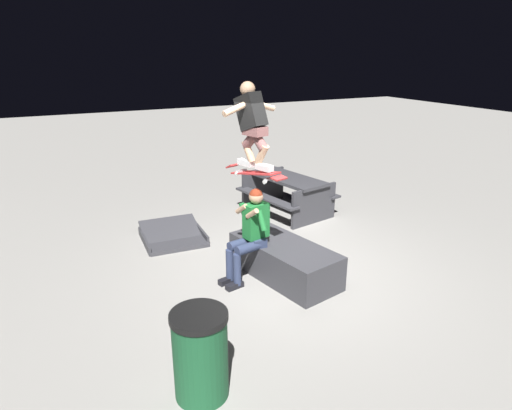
{
  "coord_description": "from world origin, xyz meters",
  "views": [
    {
      "loc": [
        -5.15,
        3.09,
        3.13
      ],
      "look_at": [
        0.05,
        0.5,
        1.11
      ],
      "focal_mm": 31.16,
      "sensor_mm": 36.0,
      "label": 1
    }
  ],
  "objects_px": {
    "person_sitting_on_ledge": "(250,231)",
    "kicker_ramp": "(173,237)",
    "skater_airborne": "(252,121)",
    "skateboard": "(255,173)",
    "picnic_table_back": "(287,189)",
    "ledge_box_main": "(284,260)",
    "trash_bin": "(200,354)"
  },
  "relations": [
    {
      "from": "kicker_ramp",
      "to": "picnic_table_back",
      "type": "distance_m",
      "value": 2.55
    },
    {
      "from": "person_sitting_on_ledge",
      "to": "ledge_box_main",
      "type": "bearing_deg",
      "value": -107.93
    },
    {
      "from": "person_sitting_on_ledge",
      "to": "skater_airborne",
      "type": "bearing_deg",
      "value": -44.8
    },
    {
      "from": "ledge_box_main",
      "to": "skater_airborne",
      "type": "bearing_deg",
      "value": 60.34
    },
    {
      "from": "skateboard",
      "to": "picnic_table_back",
      "type": "xyz_separation_m",
      "value": [
        2.18,
        -1.8,
        -1.07
      ]
    },
    {
      "from": "trash_bin",
      "to": "kicker_ramp",
      "type": "bearing_deg",
      "value": -12.29
    },
    {
      "from": "kicker_ramp",
      "to": "picnic_table_back",
      "type": "relative_size",
      "value": 0.61
    },
    {
      "from": "skater_airborne",
      "to": "trash_bin",
      "type": "relative_size",
      "value": 1.26
    },
    {
      "from": "kicker_ramp",
      "to": "picnic_table_back",
      "type": "bearing_deg",
      "value": -82.56
    },
    {
      "from": "ledge_box_main",
      "to": "skater_airborne",
      "type": "height_order",
      "value": "skater_airborne"
    },
    {
      "from": "skater_airborne",
      "to": "kicker_ramp",
      "type": "relative_size",
      "value": 0.95
    },
    {
      "from": "person_sitting_on_ledge",
      "to": "kicker_ramp",
      "type": "distance_m",
      "value": 2.09
    },
    {
      "from": "person_sitting_on_ledge",
      "to": "picnic_table_back",
      "type": "bearing_deg",
      "value": -40.7
    },
    {
      "from": "ledge_box_main",
      "to": "kicker_ramp",
      "type": "xyz_separation_m",
      "value": [
        2.03,
        1.08,
        -0.2
      ]
    },
    {
      "from": "picnic_table_back",
      "to": "ledge_box_main",
      "type": "bearing_deg",
      "value": 149.03
    },
    {
      "from": "skateboard",
      "to": "kicker_ramp",
      "type": "xyz_separation_m",
      "value": [
        1.85,
        0.69,
        -1.52
      ]
    },
    {
      "from": "picnic_table_back",
      "to": "trash_bin",
      "type": "distance_m",
      "value": 5.22
    },
    {
      "from": "skater_airborne",
      "to": "kicker_ramp",
      "type": "height_order",
      "value": "skater_airborne"
    },
    {
      "from": "skater_airborne",
      "to": "picnic_table_back",
      "type": "distance_m",
      "value": 3.3
    },
    {
      "from": "kicker_ramp",
      "to": "picnic_table_back",
      "type": "height_order",
      "value": "picnic_table_back"
    },
    {
      "from": "trash_bin",
      "to": "ledge_box_main",
      "type": "bearing_deg",
      "value": -47.98
    },
    {
      "from": "skateboard",
      "to": "kicker_ramp",
      "type": "bearing_deg",
      "value": 20.38
    },
    {
      "from": "ledge_box_main",
      "to": "person_sitting_on_ledge",
      "type": "distance_m",
      "value": 0.71
    },
    {
      "from": "ledge_box_main",
      "to": "trash_bin",
      "type": "relative_size",
      "value": 1.9
    },
    {
      "from": "skater_airborne",
      "to": "trash_bin",
      "type": "xyz_separation_m",
      "value": [
        -1.93,
        1.48,
        -1.81
      ]
    },
    {
      "from": "person_sitting_on_ledge",
      "to": "kicker_ramp",
      "type": "xyz_separation_m",
      "value": [
        1.87,
        0.6,
        -0.7
      ]
    },
    {
      "from": "skateboard",
      "to": "picnic_table_back",
      "type": "distance_m",
      "value": 3.02
    },
    {
      "from": "skater_airborne",
      "to": "picnic_table_back",
      "type": "xyz_separation_m",
      "value": [
        2.12,
        -1.82,
        -1.76
      ]
    },
    {
      "from": "trash_bin",
      "to": "person_sitting_on_ledge",
      "type": "bearing_deg",
      "value": -37.21
    },
    {
      "from": "skater_airborne",
      "to": "ledge_box_main",
      "type": "bearing_deg",
      "value": -119.66
    },
    {
      "from": "kicker_ramp",
      "to": "trash_bin",
      "type": "relative_size",
      "value": 1.32
    },
    {
      "from": "person_sitting_on_ledge",
      "to": "skater_airborne",
      "type": "distance_m",
      "value": 1.51
    }
  ]
}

